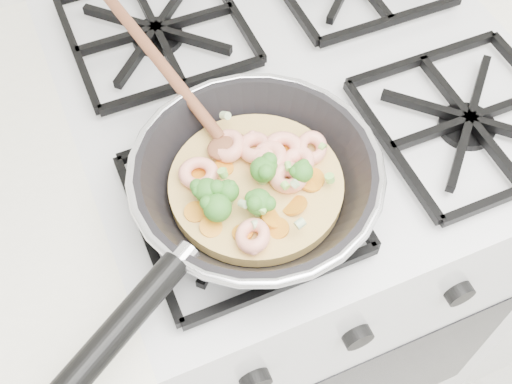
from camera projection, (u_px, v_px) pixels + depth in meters
name	position (u px, v px, depth m)	size (l,w,h in m)	color
stove	(289.00, 244.00, 1.20)	(0.60, 0.60, 0.92)	silver
skillet	(252.00, 182.00, 0.68)	(0.41, 0.48, 0.09)	black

